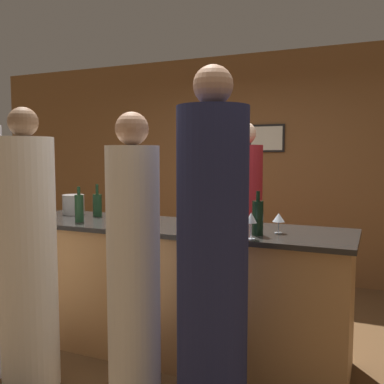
% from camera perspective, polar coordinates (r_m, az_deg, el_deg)
% --- Properties ---
extents(ground_plane, '(14.00, 14.00, 0.00)m').
position_cam_1_polar(ground_plane, '(3.62, -2.77, -20.34)').
color(ground_plane, brown).
extents(back_wall, '(8.00, 0.08, 2.80)m').
position_cam_1_polar(back_wall, '(5.47, 8.08, 3.40)').
color(back_wall, brown).
rests_on(back_wall, ground_plane).
extents(bar_counter, '(2.73, 0.76, 1.01)m').
position_cam_1_polar(bar_counter, '(3.44, -2.81, -12.68)').
color(bar_counter, '#B27F4C').
rests_on(bar_counter, ground_plane).
extents(bartender, '(0.34, 0.34, 1.85)m').
position_cam_1_polar(bartender, '(3.98, 6.87, -5.00)').
color(bartender, maroon).
rests_on(bartender, ground_plane).
extents(guest_1, '(0.32, 0.32, 1.80)m').
position_cam_1_polar(guest_1, '(2.65, -7.78, -10.60)').
color(guest_1, silver).
rests_on(guest_1, ground_plane).
extents(guest_2, '(0.40, 0.40, 2.03)m').
position_cam_1_polar(guest_2, '(2.39, 2.72, -9.80)').
color(guest_2, '#1E234C').
rests_on(guest_2, ground_plane).
extents(guest_3, '(0.37, 0.37, 1.86)m').
position_cam_1_polar(guest_3, '(3.05, -21.04, -8.47)').
color(guest_3, silver).
rests_on(guest_3, ground_plane).
extents(wine_bottle_0, '(0.08, 0.08, 0.30)m').
position_cam_1_polar(wine_bottle_0, '(2.90, 8.76, -3.36)').
color(wine_bottle_0, black).
rests_on(wine_bottle_0, bar_counter).
extents(wine_bottle_1, '(0.07, 0.07, 0.28)m').
position_cam_1_polar(wine_bottle_1, '(3.55, -14.82, -2.04)').
color(wine_bottle_1, '#19381E').
rests_on(wine_bottle_1, bar_counter).
extents(wine_bottle_2, '(0.08, 0.08, 0.28)m').
position_cam_1_polar(wine_bottle_2, '(3.84, -12.51, -1.63)').
color(wine_bottle_2, '#19381E').
rests_on(wine_bottle_2, bar_counter).
extents(ice_bucket, '(0.19, 0.19, 0.18)m').
position_cam_1_polar(ice_bucket, '(4.03, -15.53, -1.60)').
color(ice_bucket, '#9E9993').
rests_on(ice_bucket, bar_counter).
extents(wine_glass_0, '(0.07, 0.07, 0.17)m').
position_cam_1_polar(wine_glass_0, '(2.75, 7.90, -3.53)').
color(wine_glass_0, silver).
rests_on(wine_glass_0, bar_counter).
extents(wine_glass_1, '(0.06, 0.06, 0.15)m').
position_cam_1_polar(wine_glass_1, '(3.08, -5.38, -3.09)').
color(wine_glass_1, silver).
rests_on(wine_glass_1, bar_counter).
extents(wine_glass_2, '(0.07, 0.07, 0.17)m').
position_cam_1_polar(wine_glass_2, '(3.80, -21.32, -1.51)').
color(wine_glass_2, silver).
rests_on(wine_glass_2, bar_counter).
extents(wine_glass_3, '(0.08, 0.08, 0.17)m').
position_cam_1_polar(wine_glass_3, '(3.94, -18.45, -1.27)').
color(wine_glass_3, silver).
rests_on(wine_glass_3, bar_counter).
extents(wine_glass_4, '(0.07, 0.07, 0.17)m').
position_cam_1_polar(wine_glass_4, '(3.45, -7.09, -1.85)').
color(wine_glass_4, silver).
rests_on(wine_glass_4, bar_counter).
extents(wine_glass_5, '(0.08, 0.08, 0.14)m').
position_cam_1_polar(wine_glass_5, '(3.00, 11.47, -3.42)').
color(wine_glass_5, silver).
rests_on(wine_glass_5, bar_counter).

